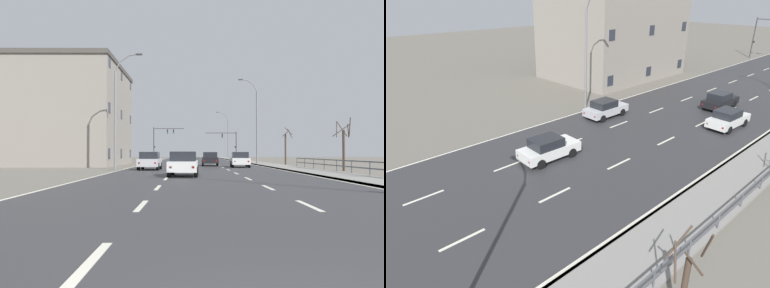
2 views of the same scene
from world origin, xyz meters
The scene contains 9 objects.
ground_plane centered at (0.00, 48.00, -0.06)m, with size 160.00×160.00×0.12m.
guardrail centered at (9.85, 19.34, 0.71)m, with size 0.07×30.58×1.00m.
street_lamp_left_bank centered at (-7.44, 30.18, 5.08)m, with size 2.48×0.24×10.39m.
traffic_signal_left centered at (-6.44, 69.20, 4.45)m, with size 5.95×0.36×6.42m.
car_far_left centered at (4.15, 35.00, 0.80)m, with size 2.01×4.19×1.57m.
car_near_left centered at (-1.37, 20.73, 0.80)m, with size 1.97×4.17×1.57m.
car_near_right centered at (-4.45, 29.60, 0.80)m, with size 1.88×4.12×1.57m.
car_far_right centered at (1.34, 39.37, 0.80)m, with size 1.95×4.16×1.57m.
brick_building centered at (-15.23, 42.46, 6.01)m, with size 12.10×16.50×12.00m.
Camera 2 is at (14.73, 8.39, 10.28)m, focal length 31.54 mm.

